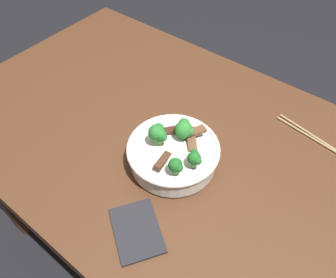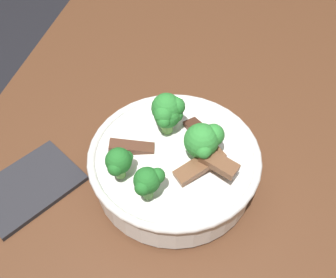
{
  "view_description": "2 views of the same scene",
  "coord_description": "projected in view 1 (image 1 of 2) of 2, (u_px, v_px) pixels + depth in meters",
  "views": [
    {
      "loc": [
        0.35,
        -0.52,
        1.54
      ],
      "look_at": [
        -0.0,
        -0.07,
        0.88
      ],
      "focal_mm": 34.91,
      "sensor_mm": 36.0,
      "label": 1
    },
    {
      "loc": [
        0.34,
        -0.02,
        1.28
      ],
      "look_at": [
        -0.03,
        -0.09,
        0.85
      ],
      "focal_mm": 39.09,
      "sensor_mm": 36.0,
      "label": 2
    }
  ],
  "objects": [
    {
      "name": "rice_bowl",
      "position": [
        173.0,
        151.0,
        0.88
      ],
      "size": [
        0.25,
        0.25,
        0.14
      ],
      "color": "white",
      "rests_on": "dining_table"
    },
    {
      "name": "dining_table",
      "position": [
        183.0,
        166.0,
        1.05
      ],
      "size": [
        1.54,
        0.88,
        0.81
      ],
      "color": "#56331E",
      "rests_on": "ground"
    },
    {
      "name": "folded_napkin",
      "position": [
        137.0,
        230.0,
        0.77
      ],
      "size": [
        0.18,
        0.17,
        0.01
      ],
      "primitive_type": "cube",
      "rotation": [
        0.0,
        0.0,
        -0.59
      ],
      "color": "#28282D",
      "rests_on": "dining_table"
    },
    {
      "name": "ground",
      "position": [
        178.0,
        252.0,
        1.57
      ],
      "size": [
        10.0,
        10.0,
        0.0
      ],
      "primitive_type": "plane",
      "color": "black"
    },
    {
      "name": "chopsticks_pair",
      "position": [
        307.0,
        134.0,
        0.98
      ],
      "size": [
        0.2,
        0.05,
        0.01
      ],
      "color": "tan",
      "rests_on": "dining_table"
    }
  ]
}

